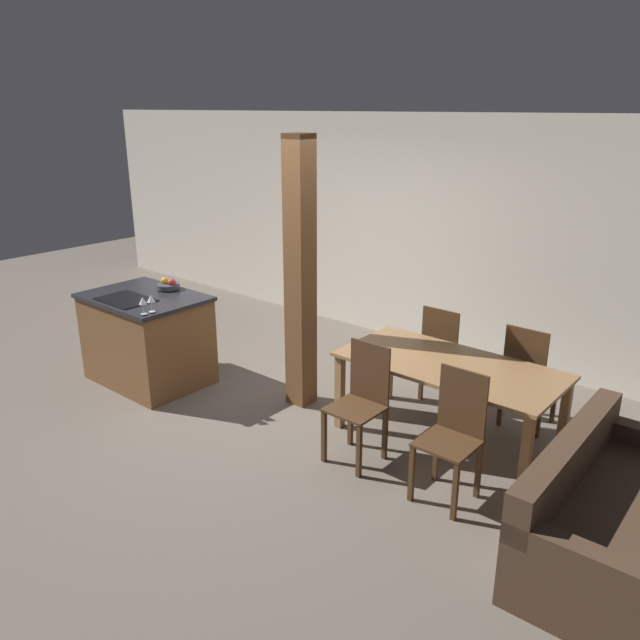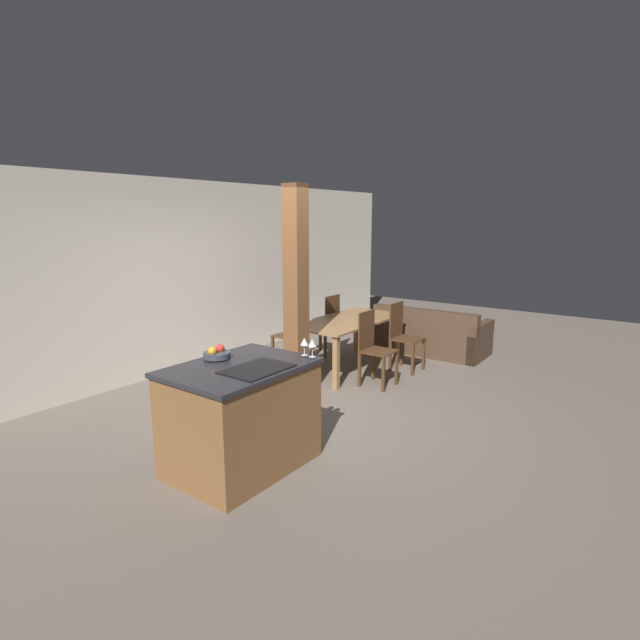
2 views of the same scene
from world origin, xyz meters
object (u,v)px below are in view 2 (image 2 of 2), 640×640
(wine_glass_near, at_px, (312,343))
(dining_chair_far_left, at_px, (294,333))
(fruit_bowl, at_px, (217,354))
(dining_chair_near_left, at_px, (374,347))
(dining_chair_near_right, at_px, (403,335))
(dining_table, at_px, (348,326))
(timber_post, at_px, (296,296))
(kitchen_island, at_px, (241,416))
(wine_glass_middle, at_px, (304,342))
(dining_chair_far_right, at_px, (327,324))
(couch, at_px, (431,336))

(wine_glass_near, height_order, dining_chair_far_left, wine_glass_near)
(fruit_bowl, relative_size, dining_chair_near_left, 0.24)
(fruit_bowl, relative_size, dining_chair_near_right, 0.24)
(dining_table, height_order, timber_post, timber_post)
(kitchen_island, distance_m, timber_post, 1.88)
(wine_glass_middle, xyz_separation_m, dining_chair_near_left, (2.08, 0.48, -0.56))
(fruit_bowl, bearing_deg, dining_chair_far_right, 20.04)
(wine_glass_near, height_order, dining_chair_near_right, wine_glass_near)
(fruit_bowl, distance_m, dining_chair_near_right, 3.46)
(kitchen_island, distance_m, wine_glass_near, 0.89)
(dining_chair_near_right, xyz_separation_m, dining_chair_far_right, (0.00, 1.35, 0.00))
(dining_chair_far_left, bearing_deg, kitchen_island, 30.66)
(fruit_bowl, xyz_separation_m, dining_chair_far_right, (3.43, 1.25, -0.47))
(wine_glass_near, height_order, dining_chair_near_left, wine_glass_near)
(wine_glass_near, bearing_deg, dining_chair_near_left, 15.38)
(dining_chair_far_right, height_order, couch, dining_chair_far_right)
(kitchen_island, height_order, dining_chair_near_left, dining_chair_near_left)
(wine_glass_near, bearing_deg, kitchen_island, 145.60)
(kitchen_island, relative_size, timber_post, 0.49)
(kitchen_island, xyz_separation_m, couch, (4.58, 0.25, -0.20))
(kitchen_island, height_order, dining_chair_far_right, dining_chair_far_right)
(fruit_bowl, xyz_separation_m, wine_glass_near, (0.52, -0.67, 0.09))
(dining_table, distance_m, dining_chair_near_left, 0.80)
(dining_table, relative_size, dining_chair_far_right, 1.90)
(fruit_bowl, distance_m, dining_table, 3.09)
(dining_table, bearing_deg, couch, -21.96)
(kitchen_island, relative_size, couch, 0.71)
(timber_post, bearing_deg, dining_chair_near_right, -13.35)
(fruit_bowl, bearing_deg, timber_post, 12.58)
(dining_table, relative_size, dining_chair_near_right, 1.90)
(wine_glass_near, distance_m, dining_table, 2.82)
(timber_post, bearing_deg, wine_glass_middle, -137.96)
(kitchen_island, distance_m, dining_chair_far_left, 3.04)
(wine_glass_middle, distance_m, couch, 4.15)
(dining_chair_near_left, bearing_deg, fruit_bowl, 177.80)
(wine_glass_middle, bearing_deg, kitchen_island, 152.51)
(dining_table, bearing_deg, dining_chair_near_left, -121.63)
(wine_glass_near, height_order, couch, wine_glass_near)
(wine_glass_near, xyz_separation_m, dining_chair_near_left, (2.08, 0.57, -0.56))
(dining_chair_far_right, bearing_deg, fruit_bowl, 20.04)
(dining_chair_near_left, bearing_deg, dining_table, 58.37)
(dining_chair_far_left, xyz_separation_m, dining_chair_far_right, (0.83, 0.00, 0.00))
(kitchen_island, height_order, fruit_bowl, fruit_bowl)
(dining_chair_far_left, xyz_separation_m, couch, (1.96, -1.30, -0.24))
(fruit_bowl, height_order, timber_post, timber_post)
(couch, bearing_deg, wine_glass_middle, 96.71)
(dining_table, bearing_deg, timber_post, -171.08)
(dining_chair_near_right, bearing_deg, dining_chair_far_left, 121.63)
(fruit_bowl, relative_size, dining_chair_far_right, 0.24)
(kitchen_island, relative_size, dining_chair_near_left, 1.27)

